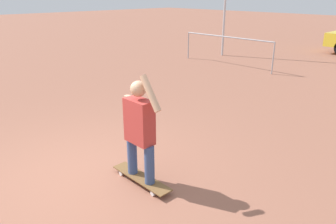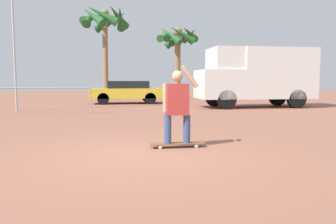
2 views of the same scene
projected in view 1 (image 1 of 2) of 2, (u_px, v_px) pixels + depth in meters
The scene contains 4 objects.
ground_plane at pixel (80, 177), 4.86m from camera, with size 80.00×80.00×0.00m, color #935B47.
skateboard at pixel (141, 178), 4.71m from camera, with size 1.08×0.23×0.09m.
person_skateboarder at pixel (139, 126), 4.43m from camera, with size 0.71×0.22×1.54m.
plaza_railing_segment at pixel (227, 41), 11.98m from camera, with size 3.88×0.05×1.08m.
Camera 1 is at (3.97, -1.96, 2.59)m, focal length 35.00 mm.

